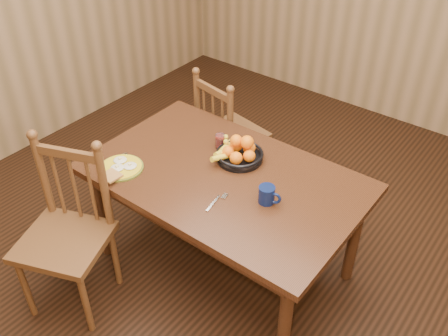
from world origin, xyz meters
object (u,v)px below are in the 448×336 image
Objects in this scene: chair_far at (228,134)px; breakfast_plate at (121,168)px; chair_near at (67,233)px; coffee_mug at (267,195)px; dining_table at (224,186)px; fruit_bowl at (239,152)px.

chair_far reaches higher than breakfast_plate.
chair_near reaches higher than coffee_mug.
chair_far reaches higher than dining_table.
fruit_bowl reaches higher than dining_table.
dining_table is at bearing 136.19° from chair_far.
fruit_bowl is at bearing 142.87° from chair_far.
chair_far is at bearing 125.48° from dining_table.
dining_table is 1.64× the size of chair_far.
coffee_mug is at bearing 16.23° from chair_near.
chair_near reaches higher than chair_far.
chair_near is 1.17m from coffee_mug.
chair_near is (-0.06, -1.45, 0.04)m from chair_far.
fruit_bowl reaches higher than coffee_mug.
chair_far is 1.08m from breakfast_plate.
chair_near is at bearing -120.49° from fruit_bowl.
coffee_mug reaches higher than dining_table.
breakfast_plate is 0.71m from fruit_bowl.
dining_table is at bearing -81.76° from fruit_bowl.
coffee_mug is at bearing -32.40° from fruit_bowl.
fruit_bowl is (-0.03, 0.18, 0.14)m from dining_table.
chair_near is at bearing -142.45° from coffee_mug.
breakfast_plate is at bearing -161.67° from coffee_mug.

